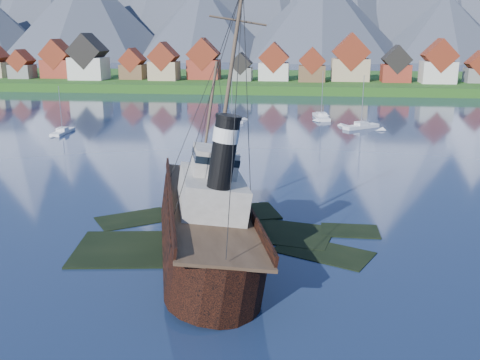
# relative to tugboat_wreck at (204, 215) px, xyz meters

# --- Properties ---
(ground) EXTENTS (1400.00, 1400.00, 0.00)m
(ground) POSITION_rel_tugboat_wreck_xyz_m (-0.29, 0.57, -3.21)
(ground) COLOR #16233E
(ground) RESTS_ON ground
(shoal) EXTENTS (31.71, 21.24, 1.14)m
(shoal) POSITION_rel_tugboat_wreck_xyz_m (1.49, 2.72, -3.56)
(shoal) COLOR black
(shoal) RESTS_ON ground
(shore_bank) EXTENTS (600.00, 80.00, 3.20)m
(shore_bank) POSITION_rel_tugboat_wreck_xyz_m (-0.29, 170.57, -3.21)
(shore_bank) COLOR #204915
(shore_bank) RESTS_ON ground
(seawall) EXTENTS (600.00, 2.50, 2.00)m
(seawall) POSITION_rel_tugboat_wreck_xyz_m (-0.29, 132.57, -3.21)
(seawall) COLOR #3F3D38
(seawall) RESTS_ON ground
(town) EXTENTS (250.96, 16.69, 17.30)m
(town) POSITION_rel_tugboat_wreck_xyz_m (-33.41, 152.75, 5.78)
(town) COLOR maroon
(town) RESTS_ON ground
(tugboat_wreck) EXTENTS (7.50, 32.33, 25.62)m
(tugboat_wreck) POSITION_rel_tugboat_wreck_xyz_m (0.00, 0.00, 0.00)
(tugboat_wreck) COLOR black
(tugboat_wreck) RESTS_ON ground
(sailboat_a) EXTENTS (2.34, 8.43, 10.22)m
(sailboat_a) POSITION_rel_tugboat_wreck_xyz_m (-40.57, 56.18, -2.98)
(sailboat_a) COLOR silver
(sailboat_a) RESTS_ON ground
(sailboat_c) EXTENTS (6.03, 7.96, 10.47)m
(sailboat_c) POSITION_rel_tugboat_wreck_xyz_m (-7.50, 75.78, -2.97)
(sailboat_c) COLOR silver
(sailboat_c) RESTS_ON ground
(sailboat_d) EXTENTS (8.31, 7.12, 12.01)m
(sailboat_d) POSITION_rel_tugboat_wreck_xyz_m (21.98, 70.01, -2.93)
(sailboat_d) COLOR silver
(sailboat_d) RESTS_ON ground
(sailboat_e) EXTENTS (4.20, 10.64, 12.02)m
(sailboat_e) POSITION_rel_tugboat_wreck_xyz_m (13.63, 82.84, -2.95)
(sailboat_e) COLOR silver
(sailboat_e) RESTS_ON ground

